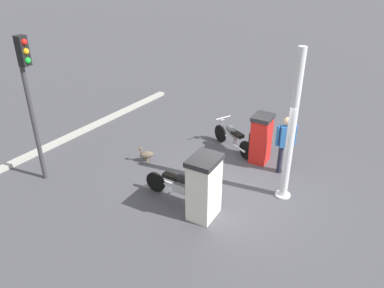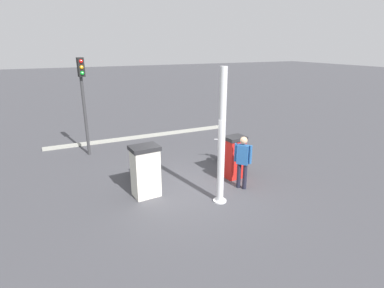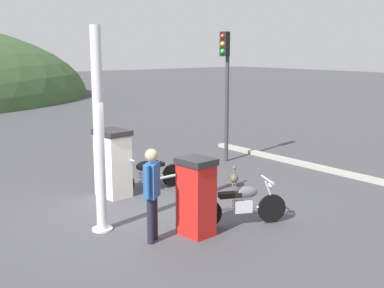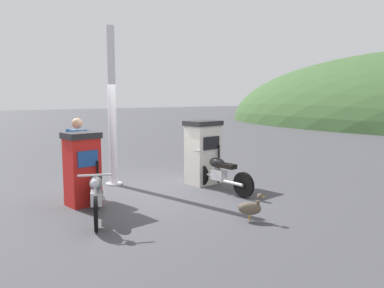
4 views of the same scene
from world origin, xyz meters
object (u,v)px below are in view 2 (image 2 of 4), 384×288
at_px(roadside_traffic_light, 83,91).
at_px(motorcycle_far_pump, 144,171).
at_px(fuel_pump_near, 234,157).
at_px(motorcycle_near_pump, 223,155).
at_px(wandering_duck, 154,154).
at_px(canopy_support_pole, 222,141).
at_px(attendant_person, 243,159).
at_px(fuel_pump_far, 145,171).

bearing_deg(roadside_traffic_light, motorcycle_far_pump, -161.10).
height_order(fuel_pump_near, roadside_traffic_light, roadside_traffic_light).
bearing_deg(motorcycle_near_pump, wandering_duck, 50.01).
distance_m(wandering_duck, canopy_support_pole, 4.46).
height_order(motorcycle_near_pump, motorcycle_far_pump, motorcycle_near_pump).
relative_size(motorcycle_far_pump, attendant_person, 1.16).
xyz_separation_m(motorcycle_near_pump, canopy_support_pole, (-2.33, 1.47, 1.41)).
distance_m(motorcycle_near_pump, wandering_duck, 2.76).
distance_m(motorcycle_far_pump, attendant_person, 3.25).
relative_size(motorcycle_near_pump, motorcycle_far_pump, 0.89).
relative_size(motorcycle_near_pump, canopy_support_pole, 0.46).
bearing_deg(fuel_pump_near, roadside_traffic_light, 43.09).
height_order(motorcycle_near_pump, roadside_traffic_light, roadside_traffic_light).
relative_size(fuel_pump_near, canopy_support_pole, 0.38).
distance_m(fuel_pump_far, motorcycle_near_pump, 3.49).
xyz_separation_m(fuel_pump_near, roadside_traffic_light, (4.52, 4.23, 1.93)).
xyz_separation_m(motorcycle_near_pump, roadside_traffic_light, (3.49, 4.39, 2.23)).
bearing_deg(fuel_pump_far, roadside_traffic_light, 13.31).
bearing_deg(attendant_person, roadside_traffic_light, 36.70).
bearing_deg(motorcycle_far_pump, wandering_duck, -27.38).
relative_size(motorcycle_far_pump, canopy_support_pole, 0.52).
distance_m(motorcycle_far_pump, wandering_duck, 2.22).
xyz_separation_m(roadside_traffic_light, canopy_support_pole, (-5.82, -2.92, -0.82)).
relative_size(motorcycle_near_pump, attendant_person, 1.03).
xyz_separation_m(fuel_pump_far, roadside_traffic_light, (4.53, 1.07, 1.88)).
height_order(fuel_pump_near, attendant_person, attendant_person).
xyz_separation_m(motorcycle_far_pump, canopy_support_pole, (-2.13, -1.66, 1.44)).
distance_m(fuel_pump_near, wandering_duck, 3.46).
distance_m(fuel_pump_far, roadside_traffic_light, 5.02).
distance_m(fuel_pump_near, motorcycle_far_pump, 3.10).
bearing_deg(motorcycle_near_pump, canopy_support_pole, 147.69).
xyz_separation_m(fuel_pump_far, motorcycle_far_pump, (0.84, -0.19, -0.38)).
relative_size(wandering_duck, roadside_traffic_light, 0.13).
bearing_deg(motorcycle_far_pump, attendant_person, -121.46).
bearing_deg(motorcycle_far_pump, roadside_traffic_light, 18.90).
relative_size(motorcycle_near_pump, wandering_duck, 3.53).
bearing_deg(motorcycle_far_pump, fuel_pump_far, 167.18).
distance_m(motorcycle_near_pump, roadside_traffic_light, 6.04).
distance_m(motorcycle_far_pump, roadside_traffic_light, 4.50).
height_order(motorcycle_far_pump, wandering_duck, motorcycle_far_pump).
bearing_deg(canopy_support_pole, wandering_duck, 8.86).
bearing_deg(motorcycle_near_pump, roadside_traffic_light, 51.51).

